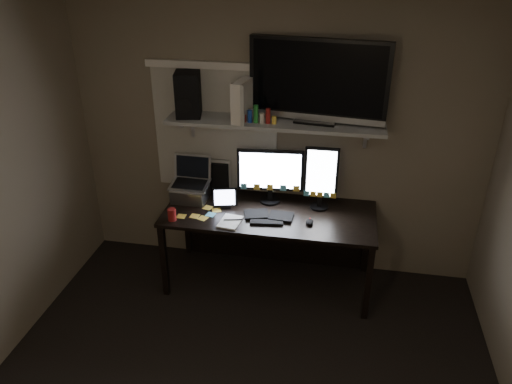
% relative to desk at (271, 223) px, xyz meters
% --- Properties ---
extents(ceiling, '(3.60, 3.60, 0.00)m').
position_rel_desk_xyz_m(ceiling, '(0.00, -1.55, 1.95)').
color(ceiling, silver).
rests_on(ceiling, back_wall).
extents(back_wall, '(3.60, 0.00, 3.60)m').
position_rel_desk_xyz_m(back_wall, '(0.00, 0.25, 0.70)').
color(back_wall, '#726652').
rests_on(back_wall, floor).
extents(window_blinds, '(1.10, 0.02, 1.10)m').
position_rel_desk_xyz_m(window_blinds, '(-0.55, 0.24, 0.75)').
color(window_blinds, silver).
rests_on(window_blinds, back_wall).
extents(desk, '(1.80, 0.75, 0.73)m').
position_rel_desk_xyz_m(desk, '(0.00, 0.00, 0.00)').
color(desk, black).
rests_on(desk, floor).
extents(wall_shelf, '(1.80, 0.35, 0.03)m').
position_rel_desk_xyz_m(wall_shelf, '(0.00, 0.08, 0.91)').
color(wall_shelf, '#9E9E9A').
rests_on(wall_shelf, back_wall).
extents(monitor_landscape, '(0.58, 0.11, 0.50)m').
position_rel_desk_xyz_m(monitor_landscape, '(-0.03, 0.07, 0.43)').
color(monitor_landscape, black).
rests_on(monitor_landscape, desk).
extents(monitor_portrait, '(0.28, 0.06, 0.57)m').
position_rel_desk_xyz_m(monitor_portrait, '(0.41, 0.04, 0.46)').
color(monitor_portrait, black).
rests_on(monitor_portrait, desk).
extents(keyboard, '(0.43, 0.21, 0.03)m').
position_rel_desk_xyz_m(keyboard, '(0.00, -0.20, 0.19)').
color(keyboard, black).
rests_on(keyboard, desk).
extents(mouse, '(0.07, 0.10, 0.04)m').
position_rel_desk_xyz_m(mouse, '(0.35, -0.25, 0.19)').
color(mouse, black).
rests_on(mouse, desk).
extents(notepad, '(0.19, 0.24, 0.01)m').
position_rel_desk_xyz_m(notepad, '(-0.29, -0.35, 0.18)').
color(notepad, silver).
rests_on(notepad, desk).
extents(tablet, '(0.23, 0.14, 0.19)m').
position_rel_desk_xyz_m(tablet, '(-0.39, -0.11, 0.27)').
color(tablet, black).
rests_on(tablet, desk).
extents(file_sorter, '(0.24, 0.11, 0.30)m').
position_rel_desk_xyz_m(file_sorter, '(-0.55, 0.20, 0.33)').
color(file_sorter, black).
rests_on(file_sorter, desk).
extents(laptop, '(0.34, 0.28, 0.38)m').
position_rel_desk_xyz_m(laptop, '(-0.73, -0.03, 0.37)').
color(laptop, silver).
rests_on(laptop, desk).
extents(cup, '(0.07, 0.07, 0.10)m').
position_rel_desk_xyz_m(cup, '(-0.78, -0.40, 0.23)').
color(cup, maroon).
rests_on(cup, desk).
extents(sticky_notes, '(0.36, 0.30, 0.00)m').
position_rel_desk_xyz_m(sticky_notes, '(-0.59, -0.24, 0.18)').
color(sticky_notes, yellow).
rests_on(sticky_notes, desk).
extents(tv, '(1.13, 0.34, 0.67)m').
position_rel_desk_xyz_m(tv, '(0.33, 0.12, 1.26)').
color(tv, black).
rests_on(tv, wall_shelf).
extents(game_console, '(0.14, 0.29, 0.33)m').
position_rel_desk_xyz_m(game_console, '(-0.26, 0.05, 1.09)').
color(game_console, silver).
rests_on(game_console, wall_shelf).
extents(speaker, '(0.25, 0.28, 0.37)m').
position_rel_desk_xyz_m(speaker, '(-0.73, 0.09, 1.11)').
color(speaker, black).
rests_on(speaker, wall_shelf).
extents(bottles, '(0.24, 0.09, 0.15)m').
position_rel_desk_xyz_m(bottles, '(-0.12, 0.01, 1.00)').
color(bottles, '#A50F0C').
rests_on(bottles, wall_shelf).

